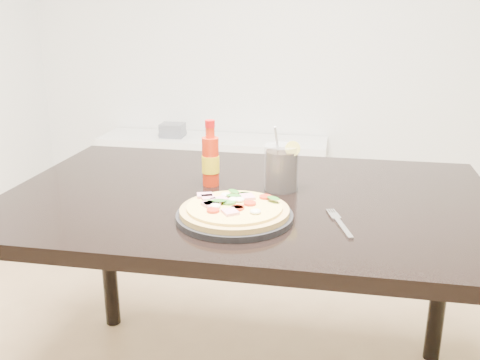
% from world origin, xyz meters
% --- Properties ---
extents(dining_table, '(1.40, 0.90, 0.75)m').
position_xyz_m(dining_table, '(-0.28, 0.37, 0.67)').
color(dining_table, black).
rests_on(dining_table, ground).
extents(plate, '(0.30, 0.30, 0.02)m').
position_xyz_m(plate, '(-0.28, 0.17, 0.76)').
color(plate, black).
rests_on(plate, dining_table).
extents(pizza, '(0.28, 0.28, 0.03)m').
position_xyz_m(pizza, '(-0.28, 0.17, 0.78)').
color(pizza, tan).
rests_on(pizza, plate).
extents(hot_sauce_bottle, '(0.05, 0.05, 0.20)m').
position_xyz_m(hot_sauce_bottle, '(-0.41, 0.43, 0.83)').
color(hot_sauce_bottle, red).
rests_on(hot_sauce_bottle, dining_table).
extents(cola_cup, '(0.11, 0.10, 0.19)m').
position_xyz_m(cola_cup, '(-0.19, 0.43, 0.81)').
color(cola_cup, black).
rests_on(cola_cup, dining_table).
extents(fork, '(0.07, 0.19, 0.00)m').
position_xyz_m(fork, '(-0.02, 0.20, 0.75)').
color(fork, silver).
rests_on(fork, dining_table).
extents(media_console, '(1.40, 0.34, 0.50)m').
position_xyz_m(media_console, '(-0.80, 2.07, 0.25)').
color(media_console, white).
rests_on(media_console, ground).
extents(cd_stack, '(0.14, 0.12, 0.08)m').
position_xyz_m(cd_stack, '(-1.05, 2.05, 0.54)').
color(cd_stack, slate).
rests_on(cd_stack, media_console).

